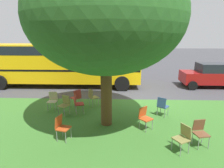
# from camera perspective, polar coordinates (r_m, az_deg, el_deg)

# --- Properties ---
(ground) EXTENTS (80.00, 80.00, 0.00)m
(ground) POSITION_cam_1_polar(r_m,az_deg,el_deg) (11.15, 8.18, -4.23)
(ground) COLOR #424247
(grass_verge) EXTENTS (48.00, 6.00, 0.01)m
(grass_verge) POSITION_cam_1_polar(r_m,az_deg,el_deg) (8.21, 10.51, -11.41)
(grass_verge) COLOR #3D752D
(grass_verge) RESTS_ON ground
(street_tree) EXTENTS (5.65, 5.65, 6.25)m
(street_tree) POSITION_cam_1_polar(r_m,az_deg,el_deg) (7.26, -1.87, 19.20)
(street_tree) COLOR brown
(street_tree) RESTS_ON ground
(chair_0) EXTENTS (0.43, 0.43, 0.88)m
(chair_0) POSITION_cam_1_polar(r_m,az_deg,el_deg) (9.73, -17.12, -4.36)
(chair_0) COLOR beige
(chair_0) RESTS_ON ground
(chair_1) EXTENTS (0.59, 0.59, 0.88)m
(chair_1) POSITION_cam_1_polar(r_m,az_deg,el_deg) (7.56, 9.65, -9.41)
(chair_1) COLOR #C64C1E
(chair_1) RESTS_ON ground
(chair_2) EXTENTS (0.58, 0.58, 0.88)m
(chair_2) POSITION_cam_1_polar(r_m,az_deg,el_deg) (9.82, -5.77, -3.59)
(chair_2) COLOR olive
(chair_2) RESTS_ON ground
(chair_3) EXTENTS (0.58, 0.58, 0.88)m
(chair_3) POSITION_cam_1_polar(r_m,az_deg,el_deg) (8.86, 14.65, -6.06)
(chair_3) COLOR #335184
(chair_3) RESTS_ON ground
(chair_4) EXTENTS (0.49, 0.50, 0.88)m
(chair_4) POSITION_cam_1_polar(r_m,az_deg,el_deg) (7.04, 24.58, -12.48)
(chair_4) COLOR brown
(chair_4) RESTS_ON ground
(chair_5) EXTENTS (0.59, 0.59, 0.88)m
(chair_5) POSITION_cam_1_polar(r_m,az_deg,el_deg) (9.86, -10.45, -3.69)
(chair_5) COLOR #B7332D
(chair_5) RESTS_ON ground
(chair_6) EXTENTS (0.53, 0.53, 0.88)m
(chair_6) POSITION_cam_1_polar(r_m,az_deg,el_deg) (9.03, -10.11, -5.39)
(chair_6) COLOR #B7332D
(chair_6) RESTS_ON ground
(chair_7) EXTENTS (0.55, 0.56, 0.88)m
(chair_7) POSITION_cam_1_polar(r_m,az_deg,el_deg) (9.02, -13.80, -5.61)
(chair_7) COLOR olive
(chair_7) RESTS_ON ground
(chair_8) EXTENTS (0.52, 0.51, 0.88)m
(chair_8) POSITION_cam_1_polar(r_m,az_deg,el_deg) (6.97, -14.65, -11.87)
(chair_8) COLOR #C64C1E
(chair_8) RESTS_ON ground
(chair_9) EXTENTS (0.57, 0.56, 0.88)m
(chair_9) POSITION_cam_1_polar(r_m,az_deg,el_deg) (6.51, 20.18, -14.32)
(chair_9) COLOR olive
(chair_9) RESTS_ON ground
(parked_car) EXTENTS (3.70, 1.92, 1.65)m
(parked_car) POSITION_cam_1_polar(r_m,az_deg,el_deg) (14.87, 26.97, 2.39)
(parked_car) COLOR maroon
(parked_car) RESTS_ON ground
(school_bus) EXTENTS (10.40, 2.80, 2.88)m
(school_bus) POSITION_cam_1_polar(r_m,az_deg,el_deg) (13.90, -13.86, 6.67)
(school_bus) COLOR yellow
(school_bus) RESTS_ON ground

